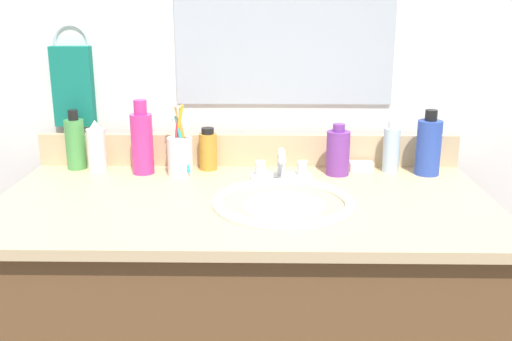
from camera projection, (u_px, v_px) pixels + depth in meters
The scene contains 18 objects.
vanity_cabinet at pixel (245, 341), 1.51m from camera, with size 1.13×0.56×0.72m, color brown.
countertop at pixel (245, 204), 1.40m from camera, with size 1.17×0.60×0.02m, color #D1B284.
backsplash at pixel (248, 150), 1.67m from camera, with size 1.17×0.02×0.09m, color #D1B284.
back_wall at pixel (249, 190), 1.76m from camera, with size 2.27×0.04×1.30m, color white.
mirror_panel at pixel (285, 0), 1.59m from camera, with size 0.60×0.01×0.56m, color #B2BCC6.
towel_ring at pixel (71, 42), 1.63m from camera, with size 0.10×0.10×0.01m, color silver.
hand_towel at pixel (73, 86), 1.65m from camera, with size 0.11×0.04×0.22m, color #147260.
sink_basin at pixel (283, 216), 1.37m from camera, with size 0.33×0.33×0.11m.
faucet at pixel (281, 169), 1.54m from camera, with size 0.16×0.10×0.08m.
bottle_cream_purple at pixel (338, 152), 1.58m from camera, with size 0.06×0.06×0.14m.
bottle_toner_green at pixel (75, 143), 1.63m from camera, with size 0.05×0.05×0.16m.
bottle_gel_clear at pixel (391, 149), 1.60m from camera, with size 0.04×0.04×0.14m.
bottle_lotion_white at pixel (97, 148), 1.61m from camera, with size 0.05×0.05×0.14m.
bottle_shampoo_blue at pixel (429, 146), 1.58m from camera, with size 0.07×0.07×0.18m.
bottle_soap_pink at pixel (142, 141), 1.58m from camera, with size 0.06×0.06×0.20m.
bottle_oil_amber at pixel (208, 150), 1.63m from camera, with size 0.05×0.05×0.12m.
cup_white_ceramic at pixel (180, 154), 1.57m from camera, with size 0.07×0.08×0.19m.
soap_bar at pixel (361, 166), 1.63m from camera, with size 0.06×0.04×0.02m, color white.
Camera 1 is at (0.05, -1.32, 1.20)m, focal length 41.61 mm.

